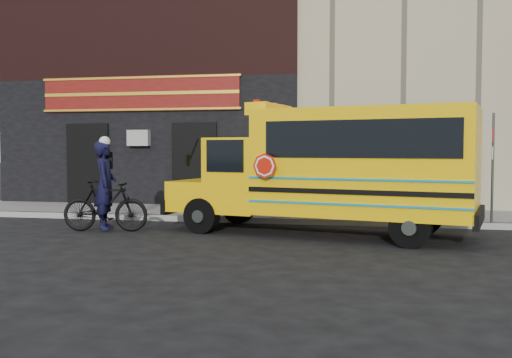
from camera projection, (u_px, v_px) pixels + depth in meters
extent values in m
plane|color=black|center=(264.00, 240.00, 11.94)|extent=(120.00, 120.00, 0.00)
cube|color=#9FA09A|center=(283.00, 221.00, 14.49)|extent=(40.00, 0.20, 0.15)
cube|color=slate|center=(291.00, 214.00, 15.96)|extent=(40.00, 3.00, 0.15)
cube|color=tan|center=(314.00, 39.00, 21.91)|extent=(20.00, 10.00, 12.00)
cube|color=black|center=(142.00, 141.00, 18.24)|extent=(10.00, 0.30, 4.00)
cube|color=black|center=(141.00, 31.00, 18.06)|extent=(10.00, 0.28, 3.00)
cube|color=#5C120D|center=(140.00, 94.00, 18.00)|extent=(6.50, 0.12, 1.10)
cube|color=black|center=(88.00, 164.00, 18.48)|extent=(1.30, 0.10, 2.50)
cube|color=black|center=(195.00, 165.00, 17.78)|extent=(1.30, 0.10, 2.50)
cylinder|color=black|center=(202.00, 216.00, 12.83)|extent=(0.84, 0.45, 0.80)
cylinder|color=black|center=(239.00, 208.00, 14.56)|extent=(0.84, 0.45, 0.80)
cylinder|color=black|center=(410.00, 227.00, 10.94)|extent=(0.84, 0.45, 0.80)
cylinder|color=black|center=(424.00, 216.00, 12.67)|extent=(0.84, 0.45, 0.80)
cube|color=#FFC105|center=(205.00, 194.00, 13.86)|extent=(1.43, 2.17, 0.70)
cube|color=black|center=(186.00, 204.00, 14.10)|extent=(0.58, 2.02, 0.35)
cube|color=#FFC105|center=(246.00, 175.00, 13.38)|extent=(1.64, 2.32, 1.70)
cube|color=black|center=(224.00, 157.00, 13.59)|extent=(0.47, 1.77, 0.90)
cube|color=#FFC105|center=(366.00, 162.00, 12.19)|extent=(4.88, 3.16, 2.25)
cube|color=black|center=(479.00, 217.00, 11.31)|extent=(0.61, 2.17, 0.30)
cube|color=black|center=(358.00, 139.00, 11.11)|extent=(3.81, 0.92, 0.75)
cube|color=#FFC105|center=(269.00, 111.00, 13.05)|extent=(0.85, 1.67, 0.28)
cylinder|color=red|center=(265.00, 166.00, 11.75)|extent=(0.51, 0.15, 0.52)
cylinder|color=#3A413B|center=(493.00, 171.00, 13.45)|extent=(0.06, 0.06, 2.75)
cube|color=red|center=(493.00, 135.00, 13.33)|extent=(0.08, 0.24, 0.34)
cube|color=white|center=(493.00, 153.00, 13.35)|extent=(0.08, 0.24, 0.30)
imported|color=black|center=(105.00, 206.00, 13.11)|extent=(2.03, 0.82, 1.19)
imported|color=black|center=(105.00, 187.00, 13.15)|extent=(0.69, 0.85, 2.03)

